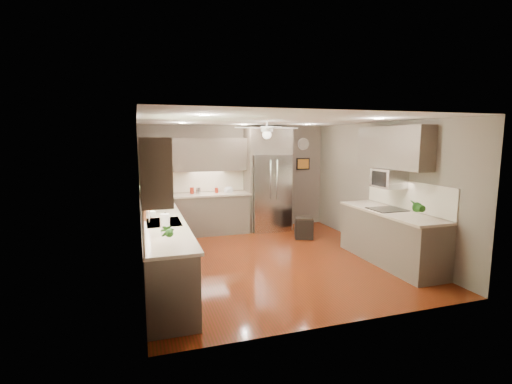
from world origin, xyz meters
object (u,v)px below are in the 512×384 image
canister_d (217,190)px  refrigerator (268,181)px  canister_b (198,191)px  paper_towel (165,225)px  stool (304,228)px  potted_plant_left (168,231)px  canister_a (192,191)px  bowl (229,192)px  microwave (389,178)px  soap_bottle (152,213)px  potted_plant_right (417,207)px

canister_d → refrigerator: size_ratio=0.05×
canister_b → paper_towel: size_ratio=0.51×
refrigerator → stool: 1.46m
potted_plant_left → refrigerator: bearing=55.7°
refrigerator → paper_towel: bearing=-127.7°
canister_a → canister_d: bearing=1.1°
canister_d → bowl: bearing=-14.3°
refrigerator → microwave: refrigerator is taller
refrigerator → microwave: 3.03m
soap_bottle → paper_towel: (0.12, -1.06, 0.05)m
bowl → paper_towel: size_ratio=0.74×
canister_b → soap_bottle: size_ratio=0.85×
canister_d → stool: 2.17m
potted_plant_left → paper_towel: 0.45m
potted_plant_right → microwave: bearing=82.8°
canister_d → bowl: (0.28, -0.07, -0.03)m
potted_plant_left → microwave: bearing=16.6°
potted_plant_left → bowl: (1.69, 3.91, -0.13)m
soap_bottle → potted_plant_left: potted_plant_left is taller
potted_plant_right → bowl: (-2.18, 3.60, -0.15)m
canister_b → refrigerator: 1.69m
canister_b → canister_d: size_ratio=1.29×
soap_bottle → paper_towel: bearing=-83.5°
canister_d → potted_plant_left: (-1.41, -3.98, 0.10)m
potted_plant_right → paper_towel: 3.88m
stool → soap_bottle: bearing=-156.9°
canister_b → potted_plant_left: size_ratio=0.49×
canister_a → potted_plant_right: size_ratio=0.40×
potted_plant_right → soap_bottle: bearing=163.3°
canister_b → potted_plant_left: (-0.98, -3.93, 0.09)m
canister_b → refrigerator: refrigerator is taller
canister_d → bowl: canister_d is taller
canister_a → canister_b: (0.14, -0.04, -0.01)m
potted_plant_left → potted_plant_right: (3.88, 0.30, 0.02)m
bowl → microwave: (2.30, -2.72, 0.51)m
canister_b → potted_plant_left: potted_plant_left is taller
refrigerator → potted_plant_left: bearing=-124.3°
canister_a → bowl: canister_a is taller
potted_plant_right → microwave: (0.11, 0.88, 0.36)m
soap_bottle → bowl: 3.01m
soap_bottle → refrigerator: refrigerator is taller
soap_bottle → microwave: microwave is taller
potted_plant_left → soap_bottle: bearing=94.6°
bowl → microwave: 3.60m
canister_d → stool: bearing=-32.2°
potted_plant_right → microwave: microwave is taller
microwave → canister_d: bearing=132.7°
potted_plant_right → bowl: size_ratio=1.61×
soap_bottle → stool: bearing=23.1°
stool → microwave: bearing=-63.5°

